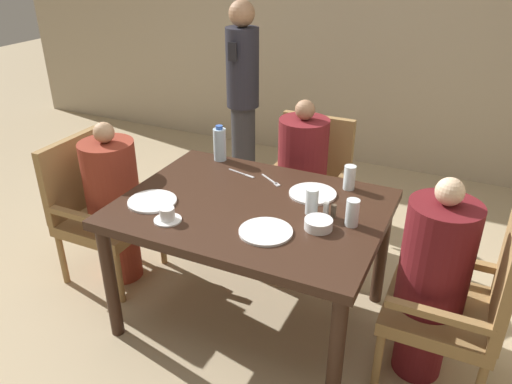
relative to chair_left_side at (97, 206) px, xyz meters
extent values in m
plane|color=tan|center=(1.07, 0.00, -0.48)|extent=(16.00, 16.00, 0.00)
cube|color=tan|center=(1.07, 2.48, 0.92)|extent=(8.00, 0.06, 2.80)
cube|color=#331E14|center=(1.07, 0.00, 0.23)|extent=(1.35, 1.01, 0.05)
cylinder|color=#331E14|center=(0.45, -0.45, -0.13)|extent=(0.07, 0.07, 0.68)
cylinder|color=#331E14|center=(1.69, -0.45, -0.13)|extent=(0.07, 0.07, 0.68)
cylinder|color=#331E14|center=(0.45, 0.45, -0.13)|extent=(0.07, 0.07, 0.68)
cylinder|color=#331E14|center=(1.69, 0.45, -0.13)|extent=(0.07, 0.07, 0.68)
cube|color=olive|center=(0.08, 0.00, -0.09)|extent=(0.50, 0.50, 0.07)
cube|color=olive|center=(-0.15, 0.00, 0.18)|extent=(0.05, 0.50, 0.48)
cube|color=olive|center=(0.08, 0.23, 0.06)|extent=(0.45, 0.04, 0.04)
cube|color=olive|center=(0.08, -0.23, 0.06)|extent=(0.45, 0.04, 0.04)
cylinder|color=olive|center=(0.30, 0.22, -0.30)|extent=(0.04, 0.04, 0.35)
cylinder|color=olive|center=(0.30, -0.22, -0.30)|extent=(0.04, 0.04, 0.35)
cylinder|color=olive|center=(-0.14, 0.22, -0.30)|extent=(0.04, 0.04, 0.35)
cylinder|color=olive|center=(-0.14, -0.22, -0.30)|extent=(0.04, 0.04, 0.35)
cylinder|color=maroon|center=(0.14, 0.00, -0.27)|extent=(0.24, 0.24, 0.42)
cylinder|color=maroon|center=(0.14, 0.00, 0.20)|extent=(0.32, 0.32, 0.50)
sphere|color=tan|center=(0.14, 0.00, 0.51)|extent=(0.12, 0.12, 0.12)
cube|color=olive|center=(1.07, 0.82, -0.09)|extent=(0.50, 0.50, 0.07)
cube|color=olive|center=(1.07, 1.05, 0.18)|extent=(0.50, 0.05, 0.48)
cube|color=olive|center=(1.30, 0.82, 0.06)|extent=(0.04, 0.45, 0.04)
cube|color=olive|center=(0.84, 0.82, 0.06)|extent=(0.04, 0.45, 0.04)
cylinder|color=olive|center=(1.29, 0.60, -0.30)|extent=(0.04, 0.04, 0.35)
cylinder|color=olive|center=(0.85, 0.60, -0.30)|extent=(0.04, 0.04, 0.35)
cylinder|color=olive|center=(1.29, 1.04, -0.30)|extent=(0.04, 0.04, 0.35)
cylinder|color=olive|center=(0.85, 1.04, -0.30)|extent=(0.04, 0.04, 0.35)
cylinder|color=maroon|center=(1.07, 0.76, -0.27)|extent=(0.24, 0.24, 0.42)
cylinder|color=maroon|center=(1.07, 0.76, 0.21)|extent=(0.32, 0.32, 0.54)
sphere|color=#997051|center=(1.07, 0.76, 0.55)|extent=(0.12, 0.12, 0.12)
cube|color=olive|center=(2.06, 0.00, -0.09)|extent=(0.50, 0.50, 0.07)
cube|color=olive|center=(2.29, 0.00, 0.18)|extent=(0.05, 0.50, 0.48)
cube|color=olive|center=(2.06, -0.23, 0.06)|extent=(0.45, 0.04, 0.04)
cube|color=olive|center=(2.06, 0.23, 0.06)|extent=(0.45, 0.04, 0.04)
cylinder|color=olive|center=(1.84, -0.22, -0.30)|extent=(0.04, 0.04, 0.35)
cylinder|color=olive|center=(1.84, 0.22, -0.30)|extent=(0.04, 0.04, 0.35)
cylinder|color=olive|center=(2.28, 0.22, -0.30)|extent=(0.04, 0.04, 0.35)
cylinder|color=#5B1419|center=(2.00, 0.00, -0.27)|extent=(0.24, 0.24, 0.42)
cylinder|color=#5B1419|center=(2.00, 0.00, 0.21)|extent=(0.32, 0.32, 0.53)
sphere|color=beige|center=(2.00, 0.00, 0.53)|extent=(0.12, 0.12, 0.12)
cylinder|color=#2D2D33|center=(0.27, 1.50, -0.11)|extent=(0.20, 0.20, 0.73)
cylinder|color=#23232D|center=(0.27, 1.50, 0.56)|extent=(0.26, 0.26, 0.62)
sphere|color=#997051|center=(0.27, 1.50, 0.98)|extent=(0.20, 0.20, 0.20)
cube|color=black|center=(0.27, 1.34, 0.72)|extent=(0.07, 0.01, 0.14)
cylinder|color=white|center=(0.59, -0.20, 0.26)|extent=(0.25, 0.25, 0.01)
cylinder|color=white|center=(1.25, -0.22, 0.26)|extent=(0.25, 0.25, 0.01)
cylinder|color=white|center=(1.32, 0.24, 0.26)|extent=(0.25, 0.25, 0.01)
cylinder|color=white|center=(0.77, -0.32, 0.26)|extent=(0.14, 0.14, 0.01)
cylinder|color=white|center=(0.77, -0.32, 0.30)|extent=(0.07, 0.07, 0.06)
cylinder|color=white|center=(1.46, -0.08, 0.28)|extent=(0.14, 0.14, 0.05)
cylinder|color=silver|center=(0.64, 0.44, 0.36)|extent=(0.08, 0.08, 0.20)
cylinder|color=#3359B2|center=(0.64, 0.44, 0.47)|extent=(0.04, 0.04, 0.02)
cylinder|color=silver|center=(1.47, 0.39, 0.32)|extent=(0.06, 0.06, 0.14)
cylinder|color=silver|center=(1.59, 0.02, 0.32)|extent=(0.06, 0.06, 0.14)
cylinder|color=silver|center=(1.38, 0.05, 0.32)|extent=(0.06, 0.06, 0.14)
cylinder|color=white|center=(1.45, 0.06, 0.29)|extent=(0.03, 0.03, 0.07)
cylinder|color=#4C3D2D|center=(1.49, 0.06, 0.29)|extent=(0.03, 0.03, 0.07)
cube|color=silver|center=(1.03, 0.31, 0.26)|extent=(0.14, 0.10, 0.00)
cube|color=silver|center=(1.10, 0.27, 0.26)|extent=(0.04, 0.04, 0.00)
cube|color=silver|center=(0.84, 0.32, 0.26)|extent=(0.16, 0.05, 0.00)
cube|color=silver|center=(0.91, 0.30, 0.26)|extent=(0.06, 0.03, 0.00)
camera|label=1|loc=(2.05, -2.04, 1.49)|focal=35.00mm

